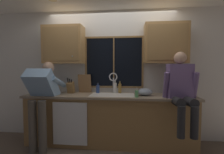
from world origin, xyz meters
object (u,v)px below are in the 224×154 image
Objects in this scene: bottle_amber_small at (115,88)px; cutting_board at (85,84)px; mixing_bowl at (145,92)px; knife_block at (71,88)px; person_standing at (42,95)px; person_sitting_on_counter at (181,87)px; bottle_tall_clear at (98,89)px; bottle_green_glass at (120,88)px; soap_dispenser at (137,94)px.

cutting_board is at bearing 179.56° from bottle_amber_small.
knife_block is at bearing 176.29° from mixing_bowl.
person_standing is 2.34m from person_sitting_on_counter.
bottle_tall_clear is (0.27, -0.02, -0.10)m from cutting_board.
person_sitting_on_counter is 1.78m from cutting_board.
person_standing is 6.40× the size of bottle_green_glass.
mixing_bowl is at bearing 9.88° from person_standing.
bottle_green_glass is at bearing 21.48° from person_standing.
bottle_green_glass is at bearing 9.67° from bottle_amber_small.
person_sitting_on_counter is at bearing -23.30° from bottle_amber_small.
person_sitting_on_counter is 4.70× the size of mixing_bowl.
knife_block is at bearing 166.36° from soap_dispenser.
person_standing is 5.71× the size of mixing_bowl.
cutting_board is 0.61m from bottle_amber_small.
person_sitting_on_counter is 6.36× the size of bottle_tall_clear.
bottle_tall_clear is at bearing 28.49° from person_standing.
person_sitting_on_counter is 7.70× the size of soap_dispenser.
bottle_amber_small reaches higher than soap_dispenser.
cutting_board is (-1.71, 0.48, -0.00)m from person_sitting_on_counter.
mixing_bowl is 1.12× the size of bottle_green_glass.
cutting_board is 0.71m from bottle_green_glass.
soap_dispenser is (1.63, 0.10, 0.03)m from person_standing.
person_sitting_on_counter is (2.34, 0.03, 0.15)m from person_standing.
cutting_board is 1.55× the size of bottle_green_glass.
soap_dispenser is (1.26, -0.31, -0.05)m from knife_block.
cutting_board reaches higher than bottle_tall_clear.
mixing_bowl is 0.51m from bottle_green_glass.
person_sitting_on_counter reaches higher than knife_block.
cutting_board reaches higher than bottle_amber_small.
person_standing is 4.75× the size of knife_block.
person_standing reaches higher than bottle_amber_small.
bottle_amber_small is at bearing -0.44° from cutting_board.
soap_dispenser is at bearing -22.14° from cutting_board.
bottle_tall_clear is at bearing 162.43° from person_sitting_on_counter.
person_sitting_on_counter is 1.13m from bottle_green_glass.
bottle_amber_small is at bearing -170.33° from bottle_green_glass.
bottle_tall_clear is at bearing 152.45° from soap_dispenser.
person_standing is 0.56m from knife_block.
soap_dispenser is at bearing -27.55° from bottle_tall_clear.
bottle_amber_small is (0.34, 0.02, 0.03)m from bottle_tall_clear.
mixing_bowl is at bearing 53.85° from soap_dispenser.
person_standing is at bearing -170.12° from mixing_bowl.
person_sitting_on_counter is at bearing -27.53° from mixing_bowl.
knife_block reaches higher than bottle_green_glass.
person_standing is 1.42m from bottle_green_glass.
mixing_bowl is at bearing -24.11° from bottle_green_glass.
soap_dispenser is (1.01, -0.41, -0.12)m from cutting_board.
knife_block is (0.37, 0.40, 0.08)m from person_standing.
mixing_bowl is 0.91m from bottle_tall_clear.
mixing_bowl is (1.42, -0.09, -0.05)m from knife_block.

